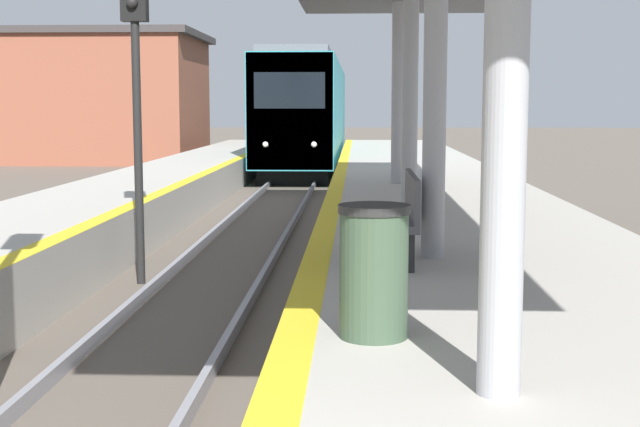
{
  "coord_description": "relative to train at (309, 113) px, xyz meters",
  "views": [
    {
      "loc": [
        2.1,
        -2.5,
        2.56
      ],
      "look_at": [
        1.23,
        17.61,
        0.1
      ],
      "focal_mm": 50.0,
      "sensor_mm": 36.0,
      "label": 1
    }
  ],
  "objects": [
    {
      "name": "bench",
      "position": [
        2.55,
        -28.01,
        -0.85
      ],
      "size": [
        0.44,
        1.78,
        0.92
      ],
      "color": "#4C4C51",
      "rests_on": "platform_right"
    },
    {
      "name": "station_building",
      "position": [
        -11.95,
        3.05,
        0.68
      ],
      "size": [
        13.93,
        7.91,
        5.82
      ],
      "color": "brown",
      "rests_on": "ground"
    },
    {
      "name": "trash_bin",
      "position": [
        2.21,
        -31.23,
        -0.86
      ],
      "size": [
        0.51,
        0.51,
        0.95
      ],
      "color": "#384C38",
      "rests_on": "platform_right"
    },
    {
      "name": "train",
      "position": [
        0.0,
        0.0,
        0.0
      ],
      "size": [
        2.69,
        20.97,
        4.42
      ],
      "color": "black",
      "rests_on": "ground"
    },
    {
      "name": "signal_mid",
      "position": [
        -1.03,
        -24.96,
        0.97
      ],
      "size": [
        0.36,
        0.31,
        4.61
      ],
      "color": "black",
      "rests_on": "ground"
    }
  ]
}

